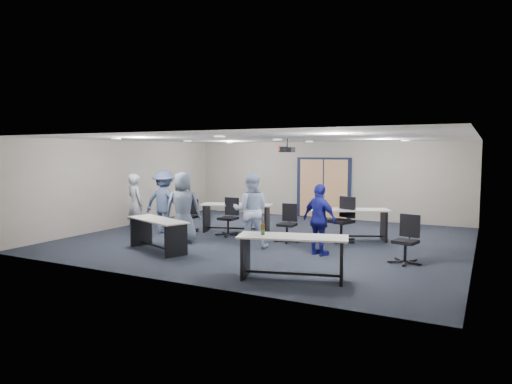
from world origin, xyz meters
The scene contains 24 objects.
floor centered at (0.00, 0.00, 0.00)m, with size 10.00×10.00×0.00m, color black.
back_wall centered at (0.00, 4.50, 1.35)m, with size 10.00×0.04×2.70m, color gray.
front_wall centered at (0.00, -4.50, 1.35)m, with size 10.00×0.04×2.70m, color gray.
left_wall centered at (-5.00, 0.00, 1.35)m, with size 0.04×9.00×2.70m, color gray.
right_wall centered at (5.00, 0.00, 1.35)m, with size 0.04×9.00×2.70m, color gray.
ceiling centered at (0.00, 0.00, 2.70)m, with size 10.00×9.00×0.04m, color silver.
double_door centered at (0.00, 4.46, 1.05)m, with size 2.00×0.07×2.20m.
exit_sign centered at (-1.60, 4.44, 2.45)m, with size 0.32×0.07×0.18m.
ceiling_projector centered at (0.30, 0.50, 2.40)m, with size 0.35×0.32×0.37m.
ceiling_can_lights centered at (0.00, 0.25, 2.67)m, with size 6.24×5.74×0.02m, color silver, non-canonical shape.
table_front_left centered at (-1.71, -2.55, 0.52)m, with size 1.96×1.26×0.75m.
table_front_right centered at (2.07, -3.36, 0.56)m, with size 2.10×1.18×1.11m.
table_back_left centered at (-1.29, 0.51, 0.57)m, with size 2.15×1.23×0.96m.
table_back_right centered at (1.97, 0.79, 0.57)m, with size 2.15×1.48×0.83m.
chair_back_a centered at (-2.60, -0.06, 0.47)m, with size 0.59×0.59×0.94m, color black, non-canonical shape.
chair_back_b centered at (-1.24, -0.08, 0.53)m, with size 0.66×0.66×1.05m, color black, non-canonical shape.
chair_back_c centered at (0.59, -0.16, 0.49)m, with size 0.62×0.62×0.98m, color black, non-canonical shape.
chair_back_d centered at (1.84, 0.51, 0.58)m, with size 0.73×0.73×1.17m, color black, non-canonical shape.
chair_loose_right centered at (3.73, -1.19, 0.51)m, with size 0.64×0.64×1.02m, color black, non-canonical shape.
person_gray centered at (-3.53, -1.27, 0.87)m, with size 0.64×0.42×1.75m, color gray.
person_plaid centered at (-1.75, -1.47, 0.92)m, with size 0.89×0.58×1.83m, color #505A6E.
person_lightblue centered at (0.07, -1.17, 0.92)m, with size 0.89×0.69×1.83m, color #B5CBF0.
person_navy centered at (1.86, -1.23, 0.81)m, with size 0.95×0.40×1.62m, color navy.
person_back centered at (-3.03, -0.64, 0.92)m, with size 1.18×0.68×1.83m, color #3F4F72.
Camera 1 is at (5.25, -10.96, 2.33)m, focal length 32.00 mm.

